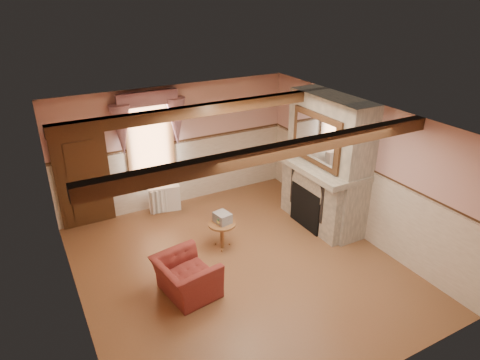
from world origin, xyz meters
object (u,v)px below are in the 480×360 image
armchair (186,277)px  side_table (222,235)px  bowl (329,165)px  mantel_clock (298,146)px  oil_lamp (314,153)px  radiator (165,199)px

armchair → side_table: armchair is taller
armchair → bowl: 3.59m
armchair → mantel_clock: bearing=-73.0°
armchair → oil_lamp: 3.73m
side_table → mantel_clock: 2.64m
side_table → bowl: 2.55m
mantel_clock → radiator: bearing=154.4°
mantel_clock → side_table: bearing=-163.1°
side_table → mantel_clock: size_ratio=2.29×
oil_lamp → radiator: bearing=145.4°
bowl → side_table: bearing=170.5°
bowl → oil_lamp: 0.49m
armchair → bowl: (3.36, 0.57, 1.14)m
side_table → radiator: (-0.49, 1.97, 0.02)m
bowl → oil_lamp: bearing=90.0°
armchair → radiator: size_ratio=1.44×
armchair → mantel_clock: mantel_clock is taller
armchair → side_table: size_ratio=1.83×
armchair → bowl: size_ratio=2.78×
armchair → mantel_clock: size_ratio=4.20×
armchair → oil_lamp: size_ratio=3.60×
side_table → bowl: bowl is taller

